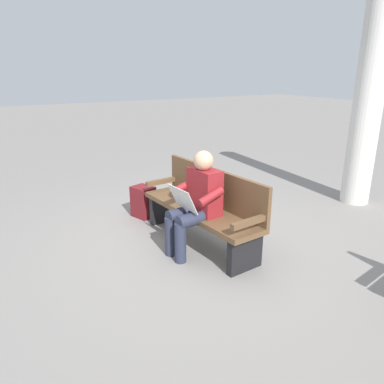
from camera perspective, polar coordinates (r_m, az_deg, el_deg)
ground_plane at (r=4.55m, az=1.12°, el=-7.78°), size 40.00×40.00×0.00m
bench_near at (r=4.41m, az=1.90°, el=-2.19°), size 1.84×0.64×0.90m
person_seated at (r=4.10m, az=0.70°, el=-1.30°), size 0.60×0.60×1.18m
backpack at (r=5.29m, az=-7.48°, el=-1.51°), size 0.36×0.35×0.44m
support_pillar at (r=6.14m, az=25.76°, el=13.64°), size 0.42×0.42×3.36m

